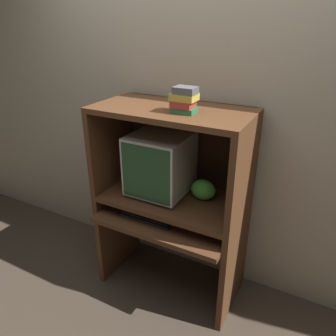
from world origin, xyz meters
TOP-DOWN VIEW (x-y plane):
  - ground_plane at (0.00, 0.00)m, footprint 12.00×12.00m
  - wall_back at (0.00, 0.60)m, footprint 6.00×0.06m
  - desk_base at (0.00, 0.22)m, footprint 1.02×0.61m
  - desk_monitor_shelf at (0.00, 0.27)m, footprint 1.02×0.54m
  - hutch_upper at (0.00, 0.30)m, footprint 1.02×0.54m
  - crt_monitor at (-0.10, 0.29)m, footprint 0.39×0.41m
  - keyboard at (-0.11, 0.12)m, footprint 0.40×0.16m
  - mouse at (0.15, 0.11)m, footprint 0.06×0.04m
  - snack_bag at (0.21, 0.34)m, footprint 0.18×0.13m
  - book_stack at (0.12, 0.20)m, footprint 0.15×0.12m

SIDE VIEW (x-z plane):
  - ground_plane at x=0.00m, z-range 0.00..0.00m
  - desk_base at x=0.00m, z-range 0.10..0.76m
  - keyboard at x=-0.11m, z-range 0.66..0.68m
  - mouse at x=0.15m, z-range 0.66..0.69m
  - desk_monitor_shelf at x=0.00m, z-range 0.69..0.82m
  - snack_bag at x=0.21m, z-range 0.78..0.93m
  - crt_monitor at x=-0.10m, z-range 0.79..1.23m
  - hutch_upper at x=0.00m, z-range 0.89..1.53m
  - wall_back at x=0.00m, z-range 0.00..2.60m
  - book_stack at x=0.12m, z-range 1.42..1.58m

